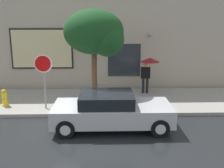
{
  "coord_description": "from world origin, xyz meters",
  "views": [
    {
      "loc": [
        0.98,
        -9.14,
        3.89
      ],
      "look_at": [
        1.27,
        1.8,
        1.2
      ],
      "focal_mm": 42.06,
      "sensor_mm": 36.0,
      "label": 1
    }
  ],
  "objects_px": {
    "fire_hydrant": "(4,98)",
    "parked_car": "(111,111)",
    "street_tree": "(96,34)",
    "pedestrian_with_umbrella": "(149,65)",
    "stop_sign": "(44,71)"
  },
  "relations": [
    {
      "from": "parked_car",
      "to": "stop_sign",
      "type": "bearing_deg",
      "value": 147.48
    },
    {
      "from": "parked_car",
      "to": "fire_hydrant",
      "type": "bearing_deg",
      "value": 154.64
    },
    {
      "from": "street_tree",
      "to": "stop_sign",
      "type": "distance_m",
      "value": 2.71
    },
    {
      "from": "street_tree",
      "to": "parked_car",
      "type": "bearing_deg",
      "value": -75.49
    },
    {
      "from": "stop_sign",
      "to": "parked_car",
      "type": "bearing_deg",
      "value": -32.52
    },
    {
      "from": "pedestrian_with_umbrella",
      "to": "parked_car",
      "type": "bearing_deg",
      "value": -116.0
    },
    {
      "from": "parked_car",
      "to": "fire_hydrant",
      "type": "height_order",
      "value": "parked_car"
    },
    {
      "from": "stop_sign",
      "to": "fire_hydrant",
      "type": "bearing_deg",
      "value": 166.73
    },
    {
      "from": "fire_hydrant",
      "to": "stop_sign",
      "type": "distance_m",
      "value": 2.35
    },
    {
      "from": "fire_hydrant",
      "to": "pedestrian_with_umbrella",
      "type": "xyz_separation_m",
      "value": [
        6.72,
        1.91,
        1.13
      ]
    },
    {
      "from": "pedestrian_with_umbrella",
      "to": "street_tree",
      "type": "relative_size",
      "value": 0.44
    },
    {
      "from": "fire_hydrant",
      "to": "parked_car",
      "type": "bearing_deg",
      "value": -25.36
    },
    {
      "from": "street_tree",
      "to": "stop_sign",
      "type": "height_order",
      "value": "street_tree"
    },
    {
      "from": "parked_car",
      "to": "street_tree",
      "type": "xyz_separation_m",
      "value": [
        -0.57,
        2.19,
        2.65
      ]
    },
    {
      "from": "parked_car",
      "to": "fire_hydrant",
      "type": "xyz_separation_m",
      "value": [
        -4.7,
        2.23,
        -0.15
      ]
    }
  ]
}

